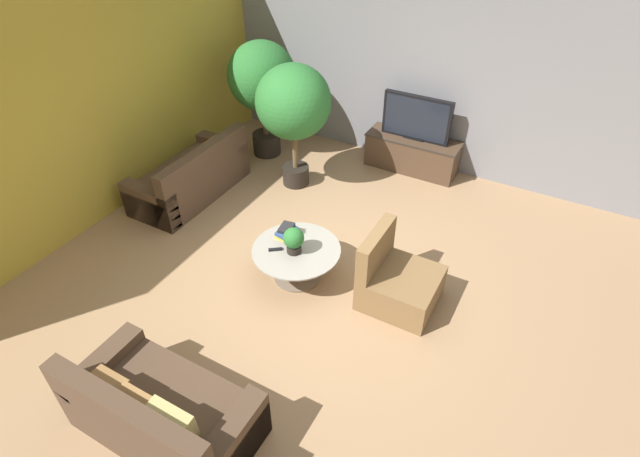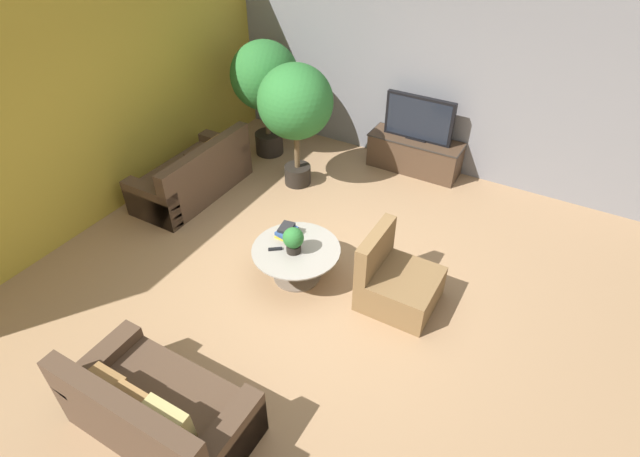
% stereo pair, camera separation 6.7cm
% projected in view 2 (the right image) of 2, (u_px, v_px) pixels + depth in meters
% --- Properties ---
extents(ground_plane, '(24.00, 24.00, 0.00)m').
position_uv_depth(ground_plane, '(318.00, 280.00, 5.92)').
color(ground_plane, '#9E7A56').
extents(back_wall_stone, '(7.40, 0.12, 3.00)m').
position_uv_depth(back_wall_stone, '(430.00, 70.00, 7.22)').
color(back_wall_stone, slate).
rests_on(back_wall_stone, ground).
extents(side_wall_left, '(0.12, 7.40, 3.00)m').
position_uv_depth(side_wall_left, '(106.00, 99.00, 6.41)').
color(side_wall_left, gold).
rests_on(side_wall_left, ground).
extents(media_console, '(1.44, 0.50, 0.54)m').
position_uv_depth(media_console, '(414.00, 154.00, 7.74)').
color(media_console, '#473323').
rests_on(media_console, ground).
extents(television, '(1.05, 0.13, 0.68)m').
position_uv_depth(television, '(419.00, 119.00, 7.38)').
color(television, black).
rests_on(television, media_console).
extents(coffee_table, '(1.03, 1.03, 0.43)m').
position_uv_depth(coffee_table, '(296.00, 257.00, 5.80)').
color(coffee_table, '#756656').
rests_on(coffee_table, ground).
extents(couch_by_wall, '(0.84, 1.78, 0.84)m').
position_uv_depth(couch_by_wall, '(194.00, 177.00, 7.20)').
color(couch_by_wall, '#4C3828').
rests_on(couch_by_wall, ground).
extents(couch_near_entry, '(1.60, 0.84, 0.84)m').
position_uv_depth(couch_near_entry, '(158.00, 411.00, 4.25)').
color(couch_near_entry, '#4C3828').
rests_on(couch_near_entry, ground).
extents(armchair_wicker, '(0.80, 0.76, 0.86)m').
position_uv_depth(armchair_wicker, '(396.00, 282.00, 5.51)').
color(armchair_wicker, brown).
rests_on(armchair_wicker, ground).
extents(potted_palm_tall, '(1.04, 1.04, 1.84)m').
position_uv_depth(potted_palm_tall, '(265.00, 80.00, 7.58)').
color(potted_palm_tall, black).
rests_on(potted_palm_tall, ground).
extents(potted_palm_corner, '(1.05, 1.05, 1.82)m').
position_uv_depth(potted_palm_corner, '(295.00, 105.00, 6.83)').
color(potted_palm_corner, black).
rests_on(potted_palm_corner, ground).
extents(potted_plant_tabletop, '(0.24, 0.24, 0.32)m').
position_uv_depth(potted_plant_tabletop, '(293.00, 239.00, 5.58)').
color(potted_plant_tabletop, black).
rests_on(potted_plant_tabletop, coffee_table).
extents(book_stack, '(0.23, 0.28, 0.15)m').
position_uv_depth(book_stack, '(287.00, 232.00, 5.86)').
color(book_stack, gold).
rests_on(book_stack, coffee_table).
extents(remote_black, '(0.15, 0.13, 0.02)m').
position_uv_depth(remote_black, '(275.00, 249.00, 5.70)').
color(remote_black, black).
rests_on(remote_black, coffee_table).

